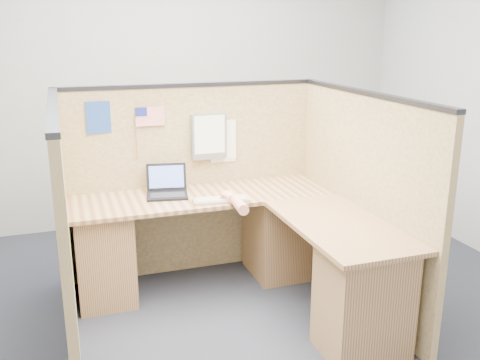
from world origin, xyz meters
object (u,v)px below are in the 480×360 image
object	(u,v)px
l_desk	(243,253)
mouse	(228,198)
keyboard	(221,200)
laptop	(166,188)

from	to	relation	value
l_desk	mouse	distance (m)	0.41
keyboard	mouse	bearing A→B (deg)	5.83
l_desk	laptop	world-z (taller)	laptop
l_desk	keyboard	distance (m)	0.41
l_desk	mouse	bearing A→B (deg)	105.40
laptop	mouse	world-z (taller)	laptop
laptop	mouse	bearing A→B (deg)	-27.07
laptop	mouse	size ratio (longest dim) A/B	2.95
laptop	keyboard	size ratio (longest dim) A/B	0.81
laptop	keyboard	distance (m)	0.46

